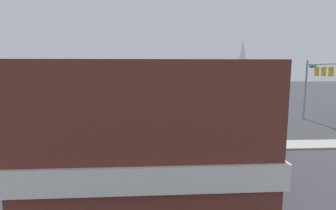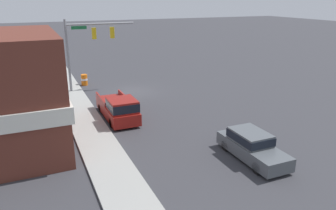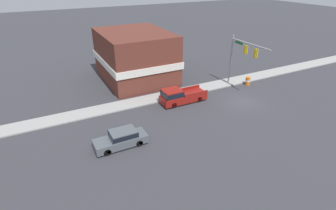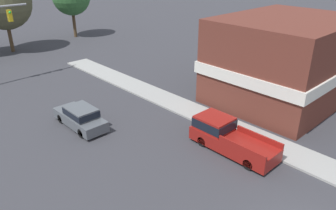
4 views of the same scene
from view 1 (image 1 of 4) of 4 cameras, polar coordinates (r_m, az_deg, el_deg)
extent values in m
plane|color=#38383D|center=(28.82, -21.51, -5.69)|extent=(200.00, 200.00, 0.00)
cube|color=#9E9E99|center=(23.63, -25.78, -8.72)|extent=(2.40, 60.00, 0.14)
cylinder|color=gray|center=(24.04, -30.98, -0.67)|extent=(0.22, 0.22, 6.80)
cylinder|color=gray|center=(26.72, -28.27, 6.53)|extent=(6.43, 0.18, 0.18)
cube|color=gold|center=(26.13, -28.76, 4.58)|extent=(0.36, 0.36, 1.05)
sphere|color=red|center=(26.21, -29.20, 5.25)|extent=(0.22, 0.22, 0.22)
cube|color=gold|center=(27.72, -27.24, 4.82)|extent=(0.36, 0.36, 1.05)
sphere|color=red|center=(27.79, -27.66, 5.45)|extent=(0.22, 0.22, 0.22)
cube|color=#196B38|center=(24.91, -30.15, 5.69)|extent=(1.40, 0.04, 0.30)
cylinder|color=gray|center=(37.93, 27.72, 2.89)|extent=(0.22, 0.22, 7.54)
cylinder|color=gray|center=(35.22, 30.69, 7.70)|extent=(6.19, 0.18, 0.18)
cube|color=gold|center=(36.09, 29.66, 6.38)|extent=(0.36, 0.36, 1.05)
sphere|color=green|center=(35.98, 29.42, 6.89)|extent=(0.22, 0.22, 0.22)
cube|color=gold|center=(35.06, 30.77, 6.28)|extent=(0.36, 0.36, 1.05)
sphere|color=green|center=(34.94, 30.54, 6.81)|extent=(0.22, 0.22, 0.22)
cube|color=gold|center=(34.03, 31.95, 6.18)|extent=(0.36, 0.36, 1.05)
sphere|color=green|center=(33.91, 31.72, 6.73)|extent=(0.22, 0.22, 0.22)
cube|color=#196B38|center=(36.81, 29.00, 7.33)|extent=(1.40, 0.04, 0.30)
cylinder|color=black|center=(31.12, 12.40, -3.70)|extent=(0.22, 0.66, 0.66)
cylinder|color=black|center=(29.67, 13.22, -4.30)|extent=(0.22, 0.66, 0.66)
cylinder|color=black|center=(30.45, 7.07, -3.83)|extent=(0.22, 0.66, 0.66)
cylinder|color=black|center=(28.97, 7.64, -4.45)|extent=(0.22, 0.66, 0.66)
cube|color=#51565B|center=(29.98, 10.12, -3.66)|extent=(1.77, 4.74, 0.74)
cube|color=#51565B|center=(29.78, 9.62, -2.38)|extent=(1.62, 2.27, 0.63)
cube|color=black|center=(29.78, 9.62, -2.38)|extent=(1.64, 2.36, 0.44)
cylinder|color=black|center=(24.98, -5.18, -6.44)|extent=(0.22, 0.66, 0.66)
cylinder|color=black|center=(23.29, -5.29, -7.51)|extent=(0.22, 0.66, 0.66)
cylinder|color=black|center=(25.33, -13.17, -6.42)|extent=(0.22, 0.66, 0.66)
cylinder|color=black|center=(23.66, -13.87, -7.47)|extent=(0.22, 0.66, 0.66)
cube|color=maroon|center=(24.18, -9.41, -6.33)|extent=(1.97, 5.64, 0.85)
cube|color=maroon|center=(23.88, -5.75, -4.35)|extent=(1.87, 2.14, 0.84)
cube|color=black|center=(23.88, -5.75, -4.35)|extent=(1.89, 2.23, 0.59)
cube|color=maroon|center=(25.09, -12.02, -4.46)|extent=(0.12, 3.20, 0.35)
cube|color=maroon|center=(23.31, -12.68, -5.44)|extent=(0.12, 3.20, 0.35)
cube|color=brown|center=(13.91, -4.21, -5.06)|extent=(11.34, 8.95, 6.83)
cube|color=silver|center=(14.00, -4.20, -6.50)|extent=(11.64, 9.25, 0.90)
cube|color=white|center=(50.80, 15.61, 3.33)|extent=(2.20, 2.20, 5.31)
cone|color=white|center=(50.69, 15.86, 9.99)|extent=(2.42, 2.42, 6.49)
camera|label=2|loc=(26.98, 46.45, 10.15)|focal=35.00mm
camera|label=3|loc=(49.87, 11.00, 16.70)|focal=28.00mm
camera|label=4|loc=(40.46, -22.04, 14.23)|focal=35.00mm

